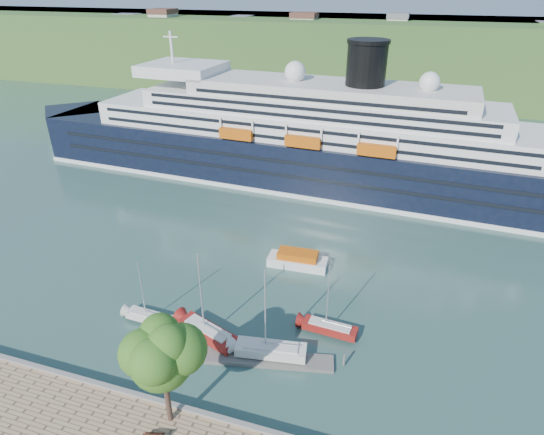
{
  "coord_description": "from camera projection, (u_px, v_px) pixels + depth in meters",
  "views": [
    {
      "loc": [
        19.36,
        -24.98,
        35.84
      ],
      "look_at": [
        1.97,
        30.0,
        5.46
      ],
      "focal_mm": 30.0,
      "sensor_mm": 36.0,
      "label": 1
    }
  ],
  "objects": [
    {
      "name": "sailboat_white_far",
      "position": [
        271.0,
        318.0,
        46.01
      ],
      "size": [
        8.52,
        3.54,
        10.68
      ],
      "primitive_type": null,
      "rotation": [
        0.0,
        0.0,
        0.15
      ],
      "color": "silver",
      "rests_on": "ground"
    },
    {
      "name": "promenade_tree",
      "position": [
        163.0,
        371.0,
        37.81
      ],
      "size": [
        7.14,
        7.14,
        11.83
      ],
      "primitive_type": null,
      "color": "#2B5516",
      "rests_on": "promenade"
    },
    {
      "name": "cruise_ship",
      "position": [
        294.0,
        113.0,
        85.33
      ],
      "size": [
        121.38,
        23.84,
        27.09
      ],
      "primitive_type": null,
      "rotation": [
        0.0,
        0.0,
        -0.05
      ],
      "color": "black",
      "rests_on": "ground"
    },
    {
      "name": "park_bench",
      "position": [
        154.0,
        435.0,
        38.48
      ],
      "size": [
        1.92,
        1.15,
        1.15
      ],
      "primitive_type": null,
      "rotation": [
        0.0,
        0.0,
        0.25
      ],
      "color": "#4B2315",
      "rests_on": "promenade"
    },
    {
      "name": "sailboat_red",
      "position": [
        205.0,
        302.0,
        48.37
      ],
      "size": [
        8.53,
        4.94,
        10.65
      ],
      "primitive_type": null,
      "rotation": [
        0.0,
        0.0,
        -0.34
      ],
      "color": "maroon",
      "rests_on": "ground"
    },
    {
      "name": "ground",
      "position": [
        157.0,
        406.0,
        42.95
      ],
      "size": [
        400.0,
        400.0,
        0.0
      ],
      "primitive_type": "plane",
      "color": "#2D514B",
      "rests_on": "ground"
    },
    {
      "name": "sailboat_extra",
      "position": [
        332.0,
        303.0,
        49.63
      ],
      "size": [
        6.93,
        2.41,
        8.79
      ],
      "primitive_type": null,
      "rotation": [
        0.0,
        0.0,
        -0.08
      ],
      "color": "maroon",
      "rests_on": "ground"
    },
    {
      "name": "quay_coping",
      "position": [
        154.0,
        400.0,
        42.24
      ],
      "size": [
        220.0,
        0.5,
        0.3
      ],
      "primitive_type": "cube",
      "color": "slate",
      "rests_on": "promenade"
    },
    {
      "name": "sailboat_white_near",
      "position": [
        146.0,
        295.0,
        51.59
      ],
      "size": [
        6.26,
        2.03,
        7.98
      ],
      "primitive_type": null,
      "rotation": [
        0.0,
        0.0,
        -0.05
      ],
      "color": "silver",
      "rests_on": "ground"
    },
    {
      "name": "far_hillside",
      "position": [
        365.0,
        55.0,
        159.66
      ],
      "size": [
        400.0,
        50.0,
        24.0
      ],
      "primitive_type": "cube",
      "color": "#326026",
      "rests_on": "ground"
    },
    {
      "name": "tender_launch",
      "position": [
        298.0,
        259.0,
        63.42
      ],
      "size": [
        8.5,
        3.23,
        2.32
      ],
      "primitive_type": null,
      "rotation": [
        0.0,
        0.0,
        0.04
      ],
      "color": "#C5540B",
      "rests_on": "ground"
    },
    {
      "name": "floating_pontoon",
      "position": [
        245.0,
        358.0,
        48.18
      ],
      "size": [
        18.71,
        6.06,
        0.41
      ],
      "primitive_type": null,
      "rotation": [
        0.0,
        0.0,
        0.21
      ],
      "color": "slate",
      "rests_on": "ground"
    }
  ]
}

